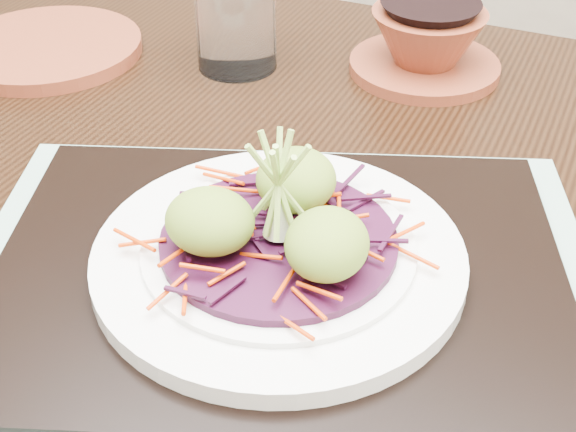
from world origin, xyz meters
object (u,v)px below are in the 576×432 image
(serving_tray, at_px, (279,275))
(terracotta_side_plate, at_px, (47,48))
(dining_table, at_px, (317,336))
(white_plate, at_px, (279,256))
(terracotta_bowl_set, at_px, (426,45))
(water_glass, at_px, (235,12))

(serving_tray, bearing_deg, terracotta_side_plate, 126.91)
(dining_table, distance_m, serving_tray, 0.14)
(white_plate, height_order, terracotta_bowl_set, terracotta_bowl_set)
(white_plate, bearing_deg, serving_tray, -116.57)
(white_plate, xyz_separation_m, water_glass, (-0.15, 0.31, 0.03))
(terracotta_side_plate, distance_m, terracotta_bowl_set, 0.39)
(white_plate, relative_size, terracotta_bowl_set, 1.23)
(water_glass, bearing_deg, dining_table, -57.48)
(white_plate, relative_size, water_glass, 2.15)
(dining_table, height_order, terracotta_bowl_set, terracotta_bowl_set)
(white_plate, bearing_deg, dining_table, 82.10)
(dining_table, xyz_separation_m, terracotta_bowl_set, (0.03, 0.29, 0.13))
(dining_table, height_order, terracotta_side_plate, terracotta_side_plate)
(white_plate, xyz_separation_m, terracotta_bowl_set, (0.04, 0.36, -0.00))
(white_plate, relative_size, terracotta_side_plate, 1.25)
(white_plate, height_order, water_glass, water_glass)
(water_glass, bearing_deg, terracotta_bowl_set, 13.62)
(terracotta_side_plate, xyz_separation_m, terracotta_bowl_set, (0.38, 0.08, 0.02))
(serving_tray, height_order, water_glass, water_glass)
(terracotta_side_plate, xyz_separation_m, water_glass, (0.20, 0.03, 0.05))
(dining_table, bearing_deg, serving_tray, -91.18)
(serving_tray, relative_size, terracotta_side_plate, 1.93)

